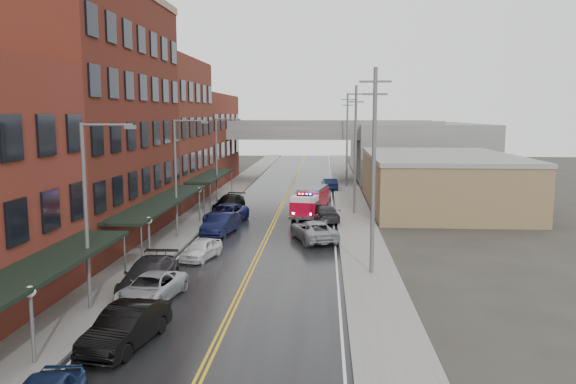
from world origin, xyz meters
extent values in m
cube|color=black|center=(0.00, 30.00, 0.01)|extent=(11.00, 160.00, 0.02)
cube|color=slate|center=(-7.30, 30.00, 0.07)|extent=(3.00, 160.00, 0.15)
cube|color=slate|center=(7.30, 30.00, 0.07)|extent=(3.00, 160.00, 0.15)
cube|color=gray|center=(-5.65, 30.00, 0.07)|extent=(0.30, 160.00, 0.15)
cube|color=gray|center=(5.65, 30.00, 0.07)|extent=(0.30, 160.00, 0.15)
cube|color=#581C17|center=(-13.30, 23.00, 9.00)|extent=(9.00, 20.00, 18.00)
cube|color=brown|center=(-13.30, 40.50, 7.50)|extent=(9.00, 15.00, 15.00)
cube|color=maroon|center=(-13.30, 58.00, 6.00)|extent=(9.00, 20.00, 12.00)
cube|color=olive|center=(16.00, 40.00, 2.50)|extent=(14.00, 22.00, 5.00)
cube|color=slate|center=(18.00, 70.00, 4.00)|extent=(18.00, 30.00, 8.00)
cube|color=black|center=(-7.50, 4.00, 3.00)|extent=(2.60, 16.00, 0.18)
cylinder|color=slate|center=(-6.35, 11.60, 1.50)|extent=(0.10, 0.10, 3.00)
cube|color=black|center=(-7.50, 23.00, 3.00)|extent=(2.60, 18.00, 0.18)
cylinder|color=slate|center=(-6.35, 14.40, 1.50)|extent=(0.10, 0.10, 3.00)
cylinder|color=slate|center=(-6.35, 31.60, 1.50)|extent=(0.10, 0.10, 3.00)
cube|color=black|center=(-7.50, 40.50, 3.00)|extent=(2.60, 13.00, 0.18)
cylinder|color=slate|center=(-6.35, 34.40, 1.50)|extent=(0.10, 0.10, 3.00)
cylinder|color=slate|center=(-6.35, 46.60, 1.50)|extent=(0.10, 0.10, 3.00)
cylinder|color=#59595B|center=(-6.40, 2.00, 1.40)|extent=(0.14, 0.14, 2.80)
sphere|color=silver|center=(-6.40, 2.00, 2.90)|extent=(0.44, 0.44, 0.44)
cylinder|color=#59595B|center=(-6.40, 16.00, 1.40)|extent=(0.14, 0.14, 2.80)
sphere|color=silver|center=(-6.40, 16.00, 2.90)|extent=(0.44, 0.44, 0.44)
cylinder|color=#59595B|center=(-6.40, 30.00, 1.40)|extent=(0.14, 0.14, 2.80)
sphere|color=silver|center=(-6.40, 30.00, 2.90)|extent=(0.44, 0.44, 0.44)
cylinder|color=#59595B|center=(-6.80, 8.00, 4.50)|extent=(0.18, 0.18, 9.00)
cylinder|color=#59595B|center=(-5.60, 8.00, 8.90)|extent=(2.40, 0.12, 0.12)
cube|color=#59595B|center=(-4.50, 8.00, 8.80)|extent=(0.50, 0.22, 0.18)
cylinder|color=#59595B|center=(-6.80, 24.00, 4.50)|extent=(0.18, 0.18, 9.00)
cylinder|color=#59595B|center=(-5.60, 24.00, 8.90)|extent=(2.40, 0.12, 0.12)
cube|color=#59595B|center=(-4.50, 24.00, 8.80)|extent=(0.50, 0.22, 0.18)
cylinder|color=#59595B|center=(-6.80, 40.00, 4.50)|extent=(0.18, 0.18, 9.00)
cylinder|color=#59595B|center=(-5.60, 40.00, 8.90)|extent=(2.40, 0.12, 0.12)
cube|color=#59595B|center=(-4.50, 40.00, 8.80)|extent=(0.50, 0.22, 0.18)
cylinder|color=#59595B|center=(7.20, 15.00, 6.00)|extent=(0.24, 0.24, 12.00)
cube|color=#59595B|center=(7.20, 15.00, 11.20)|extent=(1.80, 0.12, 0.12)
cube|color=#59595B|center=(7.20, 15.00, 10.50)|extent=(1.40, 0.12, 0.12)
cylinder|color=#59595B|center=(7.20, 35.00, 6.00)|extent=(0.24, 0.24, 12.00)
cube|color=#59595B|center=(7.20, 35.00, 11.20)|extent=(1.80, 0.12, 0.12)
cube|color=#59595B|center=(7.20, 35.00, 10.50)|extent=(1.40, 0.12, 0.12)
cylinder|color=#59595B|center=(7.20, 55.00, 6.00)|extent=(0.24, 0.24, 12.00)
cube|color=#59595B|center=(7.20, 55.00, 11.20)|extent=(1.80, 0.12, 0.12)
cube|color=#59595B|center=(7.20, 55.00, 10.50)|extent=(1.40, 0.12, 0.12)
cube|color=slate|center=(0.00, 62.00, 6.75)|extent=(40.00, 10.00, 1.50)
cube|color=slate|center=(-11.00, 62.00, 3.00)|extent=(1.60, 8.00, 6.00)
cube|color=slate|center=(11.00, 62.00, 3.00)|extent=(1.60, 8.00, 6.00)
cube|color=#B20823|center=(3.28, 35.00, 1.39)|extent=(3.08, 5.26, 1.89)
cube|color=#B20823|center=(2.66, 31.56, 1.12)|extent=(2.62, 2.69, 1.35)
cube|color=silver|center=(2.66, 31.56, 2.02)|extent=(2.48, 2.50, 0.45)
cube|color=black|center=(2.69, 31.73, 1.39)|extent=(2.48, 1.81, 0.72)
cube|color=slate|center=(3.28, 35.00, 2.47)|extent=(2.80, 4.86, 0.27)
cube|color=black|center=(2.66, 31.56, 2.32)|extent=(1.46, 0.50, 0.13)
sphere|color=#FF0C0C|center=(2.17, 31.64, 2.39)|extent=(0.18, 0.18, 0.18)
sphere|color=#1933FF|center=(3.14, 31.47, 2.39)|extent=(0.18, 0.18, 0.18)
cylinder|color=black|center=(1.67, 31.64, 0.45)|extent=(0.94, 0.47, 0.90)
cylinder|color=black|center=(3.61, 31.29, 0.45)|extent=(0.94, 0.47, 0.90)
cylinder|color=black|center=(2.23, 34.73, 0.45)|extent=(0.94, 0.47, 0.90)
cylinder|color=black|center=(4.17, 34.39, 0.45)|extent=(0.94, 0.47, 0.90)
cylinder|color=black|center=(2.62, 36.94, 0.45)|extent=(0.94, 0.47, 0.90)
cylinder|color=black|center=(4.57, 36.59, 0.45)|extent=(0.94, 0.47, 0.90)
imported|color=black|center=(-3.60, 4.05, 0.82)|extent=(2.56, 5.22, 1.65)
imported|color=#A3A7AB|center=(-4.30, 9.59, 0.68)|extent=(3.00, 5.21, 1.37)
imported|color=black|center=(-4.96, 11.32, 0.82)|extent=(2.44, 5.73, 1.65)
imported|color=silver|center=(-3.60, 17.96, 0.67)|extent=(2.47, 4.19, 1.34)
imported|color=black|center=(-3.74, 25.66, 0.82)|extent=(2.56, 5.19, 1.64)
imported|color=#161B53|center=(-4.09, 30.04, 0.81)|extent=(3.60, 6.18, 1.62)
imported|color=black|center=(-4.93, 36.45, 0.77)|extent=(2.92, 5.54, 1.53)
imported|color=gray|center=(3.60, 23.80, 0.77)|extent=(4.13, 6.05, 1.54)
imported|color=#262629|center=(4.30, 31.40, 0.77)|extent=(3.24, 5.64, 1.54)
imported|color=silver|center=(4.17, 44.49, 0.74)|extent=(1.96, 4.44, 1.49)
imported|color=black|center=(4.99, 52.20, 0.74)|extent=(2.13, 4.67, 1.48)
camera|label=1|loc=(4.42, -17.28, 9.39)|focal=35.00mm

